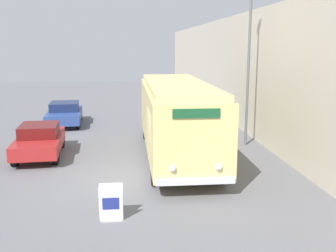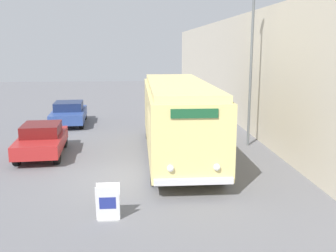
{
  "view_description": "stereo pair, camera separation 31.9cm",
  "coord_description": "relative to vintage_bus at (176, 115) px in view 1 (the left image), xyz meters",
  "views": [
    {
      "loc": [
        -0.11,
        -13.46,
        4.66
      ],
      "look_at": [
        1.28,
        0.32,
        1.84
      ],
      "focal_mm": 42.0,
      "sensor_mm": 36.0,
      "label": 1
    },
    {
      "loc": [
        0.21,
        -13.49,
        4.66
      ],
      "look_at": [
        1.28,
        0.32,
        1.84
      ],
      "focal_mm": 42.0,
      "sensor_mm": 36.0,
      "label": 2
    }
  ],
  "objects": [
    {
      "name": "ground_plane",
      "position": [
        -1.88,
        -2.73,
        -1.8
      ],
      "size": [
        80.0,
        80.0,
        0.0
      ],
      "primitive_type": "plane",
      "color": "slate"
    },
    {
      "name": "building_wall_right",
      "position": [
        4.5,
        7.27,
        1.43
      ],
      "size": [
        0.3,
        60.0,
        6.47
      ],
      "color": "beige",
      "rests_on": "ground_plane"
    },
    {
      "name": "vintage_bus",
      "position": [
        0.0,
        0.0,
        0.0
      ],
      "size": [
        2.6,
        9.81,
        3.19
      ],
      "color": "black",
      "rests_on": "ground_plane"
    },
    {
      "name": "sign_board",
      "position": [
        -2.52,
        -6.13,
        -1.31
      ],
      "size": [
        0.64,
        0.38,
        1.02
      ],
      "color": "gray",
      "rests_on": "ground_plane"
    },
    {
      "name": "streetlamp",
      "position": [
        3.56,
        1.68,
        2.79
      ],
      "size": [
        0.36,
        0.36,
        7.19
      ],
      "color": "#595E60",
      "rests_on": "ground_plane"
    },
    {
      "name": "parked_car_near",
      "position": [
        -5.83,
        0.62,
        -1.08
      ],
      "size": [
        2.1,
        4.19,
        1.38
      ],
      "rotation": [
        0.0,
        0.0,
        0.07
      ],
      "color": "black",
      "rests_on": "ground_plane"
    },
    {
      "name": "parked_car_mid",
      "position": [
        -5.84,
        7.57,
        -1.1
      ],
      "size": [
        2.2,
        4.33,
        1.36
      ],
      "rotation": [
        0.0,
        0.0,
        0.07
      ],
      "color": "black",
      "rests_on": "ground_plane"
    }
  ]
}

